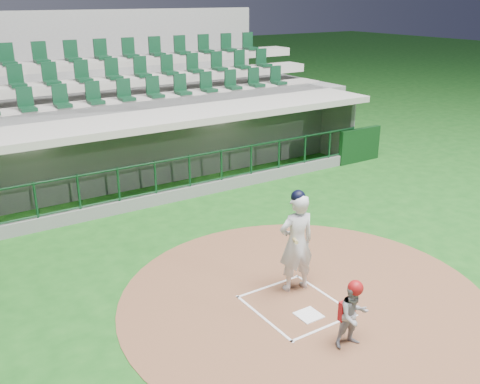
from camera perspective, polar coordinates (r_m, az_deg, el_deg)
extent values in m
plane|color=#164E16|center=(10.67, 4.88, -11.32)|extent=(120.00, 120.00, 0.00)
cylinder|color=brown|center=(10.70, 6.84, -11.27)|extent=(7.20, 7.20, 0.01)
cube|color=white|center=(10.20, 7.34, -12.89)|extent=(0.43, 0.43, 0.02)
cube|color=white|center=(10.07, 2.47, -13.24)|extent=(0.05, 1.80, 0.01)
cube|color=white|center=(10.88, 9.04, -10.71)|extent=(0.05, 1.80, 0.01)
cube|color=white|center=(11.03, 3.11, -10.01)|extent=(1.55, 0.05, 0.01)
cube|color=white|center=(9.93, 9.05, -14.06)|extent=(1.55, 0.05, 0.01)
cube|color=gray|center=(16.82, -10.95, -1.47)|extent=(15.00, 3.00, 0.10)
cube|color=slate|center=(17.81, -13.24, 4.34)|extent=(15.00, 0.20, 2.70)
cube|color=#A49E92|center=(17.63, -13.17, 5.04)|extent=(13.50, 0.04, 0.90)
cube|color=slate|center=(20.23, 8.86, 6.52)|extent=(0.20, 3.00, 2.70)
cube|color=#9F9B8F|center=(15.78, -11.29, 7.91)|extent=(15.40, 3.50, 0.20)
cube|color=slate|center=(15.23, -8.88, -0.84)|extent=(15.00, 0.15, 0.40)
cube|color=black|center=(14.75, -9.21, 4.88)|extent=(15.00, 0.01, 0.95)
cube|color=brown|center=(17.65, -12.33, 0.43)|extent=(12.75, 0.40, 0.45)
cube|color=white|center=(15.23, -22.14, 5.86)|extent=(1.30, 0.35, 0.04)
cube|color=white|center=(17.33, -2.28, 8.92)|extent=(1.30, 0.35, 0.04)
cube|color=black|center=(19.38, 12.62, 4.90)|extent=(1.80, 0.18, 1.20)
imported|color=#AE121E|center=(16.72, -21.39, 0.82)|extent=(1.15, 0.77, 1.81)
imported|color=#AD1B12|center=(18.43, -4.67, 3.66)|extent=(0.94, 0.77, 1.65)
imported|color=#B51316|center=(19.32, 1.64, 4.58)|extent=(1.59, 0.52, 1.70)
cube|color=slate|center=(19.25, -15.04, 6.29)|extent=(17.00, 6.50, 2.50)
cube|color=gray|center=(17.62, -13.79, 8.99)|extent=(16.60, 0.95, 0.30)
cube|color=#9D998E|center=(18.42, -14.96, 11.10)|extent=(16.60, 0.95, 0.30)
cube|color=gray|center=(19.24, -16.05, 13.02)|extent=(16.60, 0.95, 0.30)
cube|color=gray|center=(22.16, -18.21, 11.38)|extent=(17.00, 0.25, 5.05)
imported|color=silver|center=(10.54, 6.03, -5.41)|extent=(0.81, 0.60, 2.03)
sphere|color=black|center=(10.16, 6.23, -0.53)|extent=(0.28, 0.28, 0.28)
cylinder|color=tan|center=(10.12, 5.86, -5.13)|extent=(0.58, 0.79, 0.39)
imported|color=#97979C|center=(9.28, 11.97, -12.77)|extent=(0.62, 0.52, 1.14)
sphere|color=maroon|center=(9.01, 12.22, -9.97)|extent=(0.26, 0.26, 0.26)
cube|color=#AB1218|center=(9.35, 11.34, -12.19)|extent=(0.32, 0.10, 0.35)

